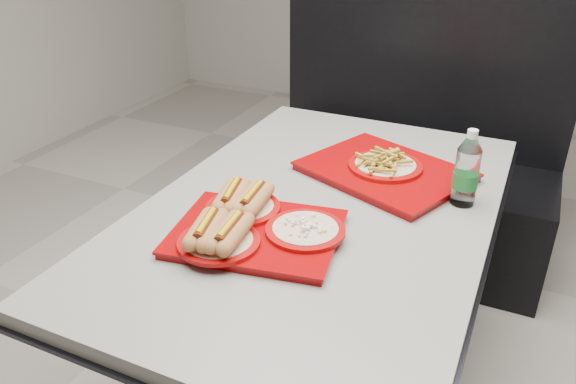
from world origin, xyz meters
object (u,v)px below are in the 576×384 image
at_px(tray_near, 250,225).
at_px(tray_far, 385,168).
at_px(diner_table, 319,254).
at_px(water_bottle, 466,172).
at_px(booth_bench, 407,166).

bearing_deg(tray_near, tray_far, 66.53).
relative_size(diner_table, water_bottle, 6.55).
relative_size(diner_table, booth_bench, 1.05).
xyz_separation_m(tray_far, water_bottle, (0.24, -0.08, 0.07)).
distance_m(booth_bench, tray_far, 0.93).
bearing_deg(diner_table, tray_far, 66.27).
xyz_separation_m(booth_bench, tray_near, (-0.10, -1.32, 0.38)).
bearing_deg(diner_table, water_bottle, 25.69).
distance_m(booth_bench, tray_near, 1.38).
xyz_separation_m(booth_bench, water_bottle, (0.35, -0.92, 0.44)).
bearing_deg(diner_table, booth_bench, 90.00).
xyz_separation_m(tray_near, tray_far, (0.21, 0.48, -0.01)).
height_order(diner_table, booth_bench, booth_bench).
bearing_deg(tray_far, booth_bench, 97.38).
relative_size(booth_bench, tray_near, 2.98).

